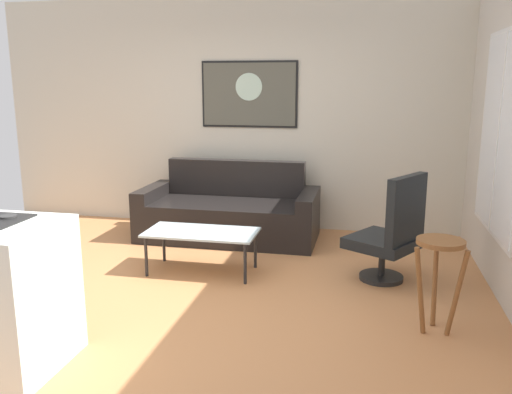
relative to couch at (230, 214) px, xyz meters
The scene contains 8 objects.
ground 1.84m from the couch, 87.93° to the right, with size 6.40×6.40×0.04m, color #BD7B4A.
back_wall 1.28m from the couch, 83.92° to the left, with size 6.40×0.05×2.80m, color beige.
couch is the anchor object (origin of this frame).
coffee_table 1.18m from the couch, 88.20° to the right, with size 1.06×0.53×0.40m.
armchair 2.10m from the couch, 31.02° to the right, with size 0.77×0.78×1.00m.
bar_stool 2.92m from the couch, 44.26° to the right, with size 0.39×0.38×0.70m.
wall_painting 1.48m from the couch, 79.08° to the left, with size 1.19×0.03×0.80m.
window 3.00m from the couch, 18.94° to the right, with size 0.03×1.44×1.77m.
Camera 1 is at (1.48, -4.00, 1.78)m, focal length 37.22 mm.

